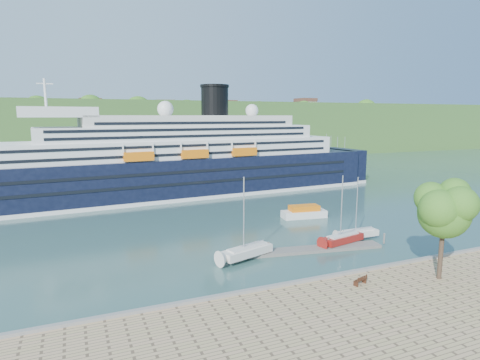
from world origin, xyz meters
The scene contains 11 objects.
ground centered at (0.00, 0.00, 0.00)m, with size 400.00×400.00×0.00m, color #2C4E4D.
far_hillside centered at (0.00, 145.00, 12.00)m, with size 400.00×50.00×24.00m, color #325F26.
quay_coping centered at (0.00, -0.20, 1.15)m, with size 220.00×0.50×0.30m, color slate.
cruise_ship centered at (-8.19, 54.81, 12.56)m, with size 111.88×16.29×25.12m, color black, non-canonical shape.
park_bench centered at (-1.48, -2.93, 1.53)m, with size 1.64×0.67×1.05m, color #4B2715, non-canonical shape.
promenade_tree centered at (7.24, -4.89, 6.76)m, with size 6.96×6.96×11.52m, color #26631A, non-canonical shape.
floating_pontoon centered at (1.55, 10.16, 0.21)m, with size 19.11×2.34×0.42m, color gray, non-canonical shape.
sailboat_white_near centered at (-8.03, 10.63, 5.06)m, with size 7.83×2.18×10.12m, color silver, non-canonical shape.
sailboat_red centered at (6.58, 10.54, 4.74)m, with size 7.34×2.04×9.48m, color maroon, non-canonical shape.
sailboat_white_far centered at (10.34, 11.90, 4.43)m, with size 6.86×1.91×8.86m, color silver, non-canonical shape.
tender_launch centered at (9.88, 26.06, 1.11)m, with size 8.01×2.74×2.21m, color orange, non-canonical shape.
Camera 1 is at (-27.60, -33.68, 17.91)m, focal length 30.00 mm.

